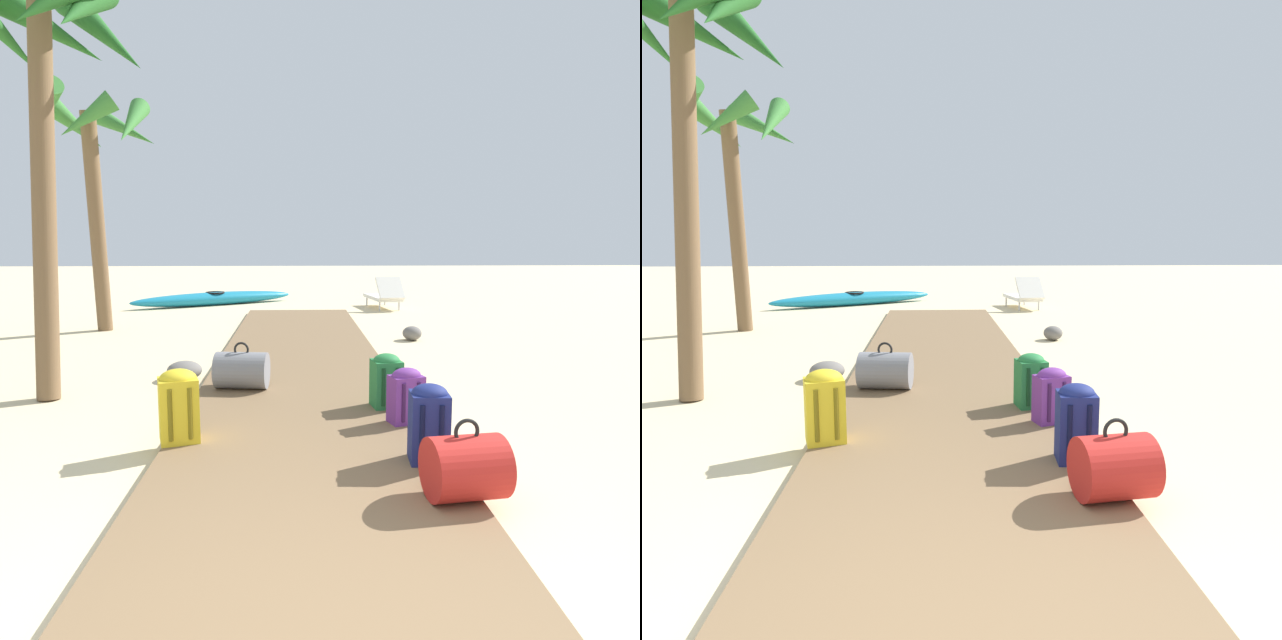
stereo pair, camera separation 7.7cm
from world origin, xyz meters
The scene contains 14 objects.
ground_plane centered at (0.00, 4.40, 0.00)m, with size 60.00×60.00×0.00m, color beige.
boardwalk centered at (0.00, 5.50, 0.04)m, with size 2.18×11.00×0.08m, color brown.
backpack_navy centered at (0.89, 2.10, 0.38)m, with size 0.28×0.28×0.57m.
duffel_bag_grey centered at (-0.64, 4.18, 0.28)m, with size 0.60×0.46×0.50m.
backpack_yellow centered at (-0.98, 2.59, 0.39)m, with size 0.36×0.32×0.58m.
backpack_purple centered at (0.90, 2.97, 0.34)m, with size 0.33×0.27×0.49m.
duffel_bag_red centered at (0.98, 1.50, 0.28)m, with size 0.51×0.46×0.51m.
backpack_green centered at (0.81, 3.45, 0.35)m, with size 0.30×0.31×0.52m.
palm_tree_far_left centered at (-3.56, 8.61, 3.25)m, with size 2.34×2.38×4.22m.
palm_tree_near_left centered at (-2.66, 4.36, 3.63)m, with size 2.28×2.24×4.54m.
lounge_chair centered at (2.10, 11.80, 0.33)m, with size 0.82×1.61×0.79m.
kayak centered at (-2.12, 12.74, 0.17)m, with size 4.02×2.64×0.34m.
rock_left_far centered at (-1.39, 4.91, 0.11)m, with size 0.41×0.42×0.22m, color slate.
rock_right_near centered at (1.88, 7.45, 0.12)m, with size 0.32×0.33×0.24m, color slate.
Camera 1 is at (-0.05, -1.75, 1.66)m, focal length 31.70 mm.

